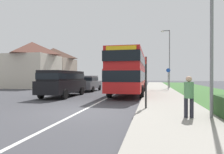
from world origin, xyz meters
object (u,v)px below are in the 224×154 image
Objects in this scene: double_decker_bus at (129,71)px; street_lamp_mid at (169,55)px; cycle_route_sign at (168,78)px; street_lamp_near at (209,8)px; pedestrian_at_stop at (189,95)px; parked_van_black at (63,81)px; parked_car_grey at (88,83)px; bus_stop_sign at (146,79)px.

street_lamp_mid is (4.16, 8.74, 2.24)m from double_decker_bus.
cycle_route_sign is (3.77, 4.62, -0.71)m from double_decker_bus.
street_lamp_near reaches higher than cycle_route_sign.
double_decker_bus is 5.85× the size of pedestrian_at_stop.
street_lamp_near is (9.10, -6.49, 2.97)m from parked_van_black.
street_lamp_near is (4.04, -9.29, 2.07)m from double_decker_bus.
street_lamp_mid reaches higher than street_lamp_near.
street_lamp_mid is (9.06, 5.77, 3.45)m from parked_car_grey.
street_lamp_mid is (0.86, 18.26, 3.41)m from pedestrian_at_stop.
street_lamp_near is (0.74, 0.23, 3.24)m from pedestrian_at_stop.
bus_stop_sign is at bearing -99.59° from cycle_route_sign.
parked_car_grey is at bearing 88.40° from parked_van_black.
parked_van_black is 11.53m from cycle_route_sign.
parked_van_black is at bearing 144.50° from street_lamp_near.
parked_car_grey is at bearing -169.21° from cycle_route_sign.
cycle_route_sign is at bearing 50.80° from double_decker_bus.
double_decker_bus is at bearing -115.47° from street_lamp_mid.
bus_stop_sign reaches higher than parked_car_grey.
pedestrian_at_stop is 18.59m from street_lamp_mid.
street_lamp_near is at bearing -35.50° from parked_van_black.
double_decker_bus reaches higher than pedestrian_at_stop.
street_lamp_near reaches higher than parked_car_grey.
bus_stop_sign is 16.88m from street_lamp_mid.
street_lamp_near is 0.96× the size of street_lamp_mid.
parked_car_grey is 14.94m from pedestrian_at_stop.
cycle_route_sign is at bearing 91.14° from street_lamp_near.
parked_van_black is 15.10m from street_lamp_mid.
street_lamp_near is at bearing -90.39° from street_lamp_mid.
parked_van_black is 0.73× the size of street_lamp_near.
double_decker_bus is at bearing -31.21° from parked_car_grey.
street_lamp_mid is (0.12, 18.03, 0.17)m from street_lamp_near.
parked_van_black is at bearing 143.89° from bus_stop_sign.
pedestrian_at_stop is at bearing -70.86° from double_decker_bus.
street_lamp_mid reaches higher than bus_stop_sign.
bus_stop_sign is 1.03× the size of cycle_route_sign.
parked_car_grey is (0.16, 5.76, -0.32)m from parked_van_black.
cycle_route_sign is at bearing 40.04° from parked_van_black.
double_decker_bus is 10.14m from pedestrian_at_stop.
parked_car_grey is at bearing -147.50° from street_lamp_mid.
parked_van_black is at bearing 141.20° from pedestrian_at_stop.
cycle_route_sign is (8.66, 1.65, 0.50)m from parked_car_grey.
street_lamp_near is at bearing 17.43° from pedestrian_at_stop.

